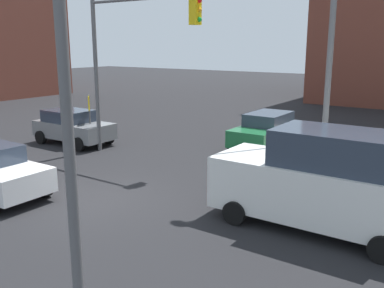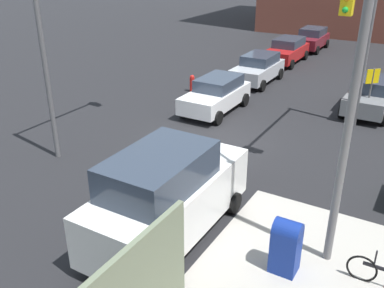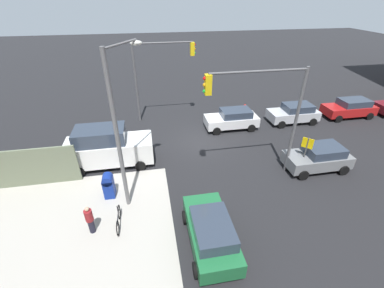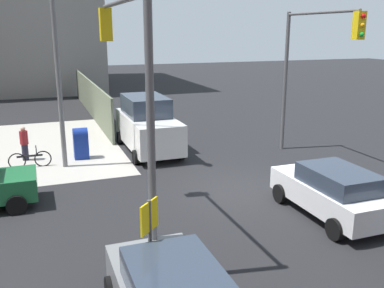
% 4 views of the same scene
% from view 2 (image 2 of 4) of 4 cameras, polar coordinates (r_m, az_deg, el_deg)
% --- Properties ---
extents(ground_plane, '(120.00, 120.00, 0.00)m').
position_cam_2_polar(ground_plane, '(17.68, 3.51, 0.64)').
color(ground_plane, black).
extents(traffic_signal_nw_corner, '(5.57, 0.36, 6.50)m').
position_cam_2_polar(traffic_signal_nw_corner, '(17.22, 21.70, 14.49)').
color(traffic_signal_nw_corner, '#59595B').
rests_on(traffic_signal_nw_corner, ground).
extents(traffic_signal_se_corner, '(5.02, 0.36, 6.50)m').
position_cam_2_polar(traffic_signal_se_corner, '(16.87, -14.64, 15.11)').
color(traffic_signal_se_corner, '#59595B').
rests_on(traffic_signal_se_corner, ground).
extents(street_lamp_corner, '(1.61, 2.34, 8.00)m').
position_cam_2_polar(street_lamp_corner, '(9.90, 19.46, 8.74)').
color(street_lamp_corner, slate).
rests_on(street_lamp_corner, ground).
extents(warning_sign_two_way, '(0.48, 0.48, 2.40)m').
position_cam_2_polar(warning_sign_two_way, '(20.74, 22.79, 7.23)').
color(warning_sign_two_way, '#4C4C4C').
rests_on(warning_sign_two_way, ground).
extents(mailbox_blue, '(0.56, 0.64, 1.43)m').
position_cam_2_polar(mailbox_blue, '(10.68, 12.43, -12.98)').
color(mailbox_blue, navy).
rests_on(mailbox_blue, ground).
extents(fire_hydrant, '(0.26, 0.26, 0.94)m').
position_cam_2_polar(fire_hydrant, '(23.53, 0.01, 8.13)').
color(fire_hydrant, red).
rests_on(fire_hydrant, ground).
extents(coupe_red, '(4.48, 2.02, 1.62)m').
position_cam_2_polar(coupe_red, '(30.53, 12.56, 12.12)').
color(coupe_red, '#B21919').
rests_on(coupe_red, ground).
extents(coupe_silver, '(4.16, 2.02, 1.62)m').
position_cam_2_polar(coupe_silver, '(25.46, 8.80, 9.97)').
color(coupe_silver, '#B7BABF').
rests_on(coupe_silver, ground).
extents(coupe_gray, '(3.97, 2.02, 1.62)m').
position_cam_2_polar(coupe_gray, '(22.03, 22.64, 6.01)').
color(coupe_gray, slate).
rests_on(coupe_gray, ground).
extents(hatchback_maroon, '(4.10, 2.02, 1.62)m').
position_cam_2_polar(hatchback_maroon, '(35.07, 15.64, 13.38)').
color(hatchback_maroon, maroon).
rests_on(hatchback_maroon, ground).
extents(sedan_white, '(4.24, 2.02, 1.62)m').
position_cam_2_polar(sedan_white, '(20.55, 3.24, 6.66)').
color(sedan_white, white).
rests_on(sedan_white, ground).
extents(van_white_delivery, '(5.40, 2.32, 2.62)m').
position_cam_2_polar(van_white_delivery, '(11.32, -3.30, -6.81)').
color(van_white_delivery, white).
rests_on(van_white_delivery, ground).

